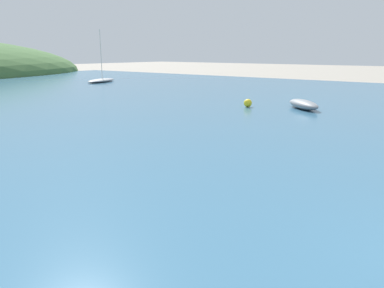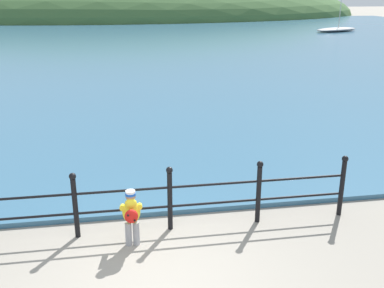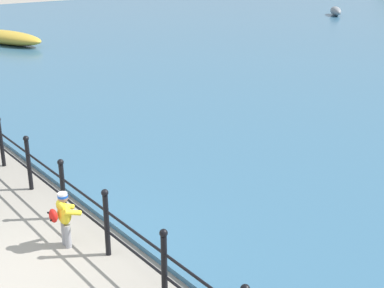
% 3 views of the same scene
% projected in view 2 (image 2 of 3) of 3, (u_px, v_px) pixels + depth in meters
% --- Properties ---
extents(ground_plane, '(200.00, 200.00, 0.00)m').
position_uv_depth(ground_plane, '(155.00, 281.00, 6.67)').
color(ground_plane, gray).
extents(water, '(80.00, 60.00, 0.10)m').
position_uv_depth(water, '(120.00, 42.00, 36.47)').
color(water, '#386684').
rests_on(water, ground).
extents(far_hillside, '(79.72, 43.85, 13.30)m').
position_uv_depth(far_hillside, '(116.00, 15.00, 73.33)').
color(far_hillside, '#3D6033').
rests_on(far_hillside, ground).
extents(iron_railing, '(8.29, 0.12, 1.21)m').
position_uv_depth(iron_railing, '(123.00, 200.00, 7.80)').
color(iron_railing, black).
rests_on(iron_railing, ground).
extents(child_in_coat, '(0.38, 0.53, 1.00)m').
position_uv_depth(child_in_coat, '(131.00, 213.00, 7.42)').
color(child_in_coat, '#99999E').
rests_on(child_in_coat, ground).
extents(boat_twin_mast, '(5.36, 3.44, 5.95)m').
position_uv_depth(boat_twin_mast, '(337.00, 29.00, 44.45)').
color(boat_twin_mast, gray).
rests_on(boat_twin_mast, water).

